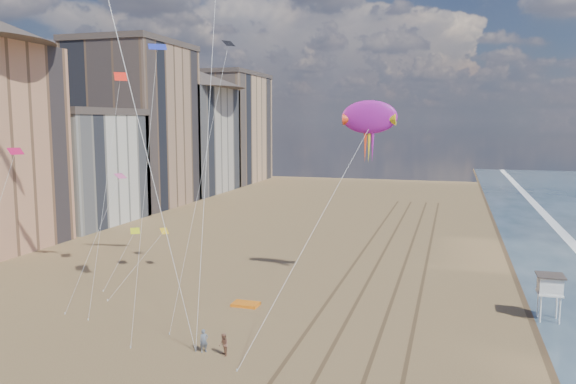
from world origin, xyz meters
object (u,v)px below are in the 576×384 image
object	(u,v)px
kite_flyer_a	(204,341)
kite_flyer_b	(224,345)
lifeguard_stand	(550,285)
show_kite	(369,118)
grounded_kite	(246,304)

from	to	relation	value
kite_flyer_a	kite_flyer_b	world-z (taller)	kite_flyer_a
lifeguard_stand	kite_flyer_a	size ratio (longest dim) A/B	2.33
show_kite	kite_flyer_b	xyz separation A→B (m)	(-6.74, -16.79, -14.69)
show_kite	kite_flyer_b	size ratio (longest dim) A/B	16.29
lifeguard_stand	show_kite	xyz separation A→B (m)	(-14.50, 3.72, 12.67)
grounded_kite	kite_flyer_b	bearing A→B (deg)	-76.38
kite_flyer_a	kite_flyer_b	size ratio (longest dim) A/B	1.04
grounded_kite	show_kite	size ratio (longest dim) A/B	0.09
lifeguard_stand	kite_flyer_b	bearing A→B (deg)	-148.40
kite_flyer_a	kite_flyer_b	xyz separation A→B (m)	(1.49, -0.19, -0.03)
grounded_kite	kite_flyer_a	bearing A→B (deg)	-84.88
grounded_kite	show_kite	xyz separation A→B (m)	(8.90, 7.07, 15.31)
show_kite	kite_flyer_a	size ratio (longest dim) A/B	15.70
grounded_kite	show_kite	world-z (taller)	show_kite
kite_flyer_a	lifeguard_stand	bearing A→B (deg)	-10.21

